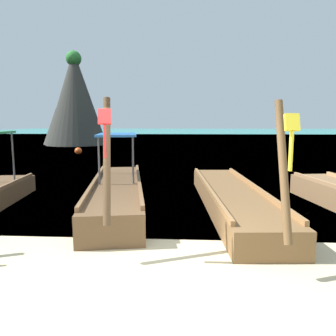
# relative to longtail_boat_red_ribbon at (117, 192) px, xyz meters

# --- Properties ---
(ground) EXTENTS (120.00, 120.00, 0.00)m
(ground) POSITION_rel_longtail_boat_red_ribbon_xyz_m (1.42, -3.99, -0.37)
(ground) COLOR beige
(sea_water) EXTENTS (120.00, 120.00, 0.00)m
(sea_water) POSITION_rel_longtail_boat_red_ribbon_xyz_m (1.42, 57.48, -0.37)
(sea_water) COLOR teal
(sea_water) RESTS_ON ground
(longtail_boat_red_ribbon) EXTENTS (2.33, 6.91, 2.68)m
(longtail_boat_red_ribbon) POSITION_rel_longtail_boat_red_ribbon_xyz_m (0.00, 0.00, 0.00)
(longtail_boat_red_ribbon) COLOR brown
(longtail_boat_red_ribbon) RESTS_ON ground
(longtail_boat_yellow_ribbon) EXTENTS (1.79, 7.40, 2.60)m
(longtail_boat_yellow_ribbon) POSITION_rel_longtail_boat_red_ribbon_xyz_m (3.07, -0.15, -0.09)
(longtail_boat_yellow_ribbon) COLOR brown
(longtail_boat_yellow_ribbon) RESTS_ON ground
(karst_rock) EXTENTS (6.76, 6.11, 9.44)m
(karst_rock) POSITION_rel_longtail_boat_red_ribbon_xyz_m (-9.60, 24.02, 4.17)
(karst_rock) COLOR #383833
(karst_rock) RESTS_ON ground
(mooring_buoy_near) EXTENTS (0.50, 0.50, 0.50)m
(mooring_buoy_near) POSITION_rel_longtail_boat_red_ribbon_xyz_m (-5.80, 13.80, -0.11)
(mooring_buoy_near) COLOR #EA5119
(mooring_buoy_near) RESTS_ON sea_water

